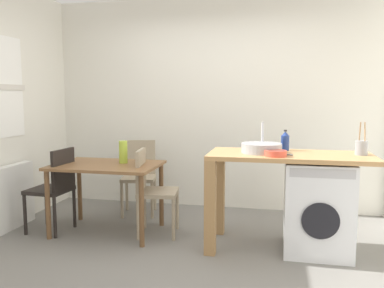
{
  "coord_description": "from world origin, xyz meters",
  "views": [
    {
      "loc": [
        0.83,
        -3.4,
        1.45
      ],
      "look_at": [
        -0.01,
        0.45,
        0.98
      ],
      "focal_mm": 37.36,
      "sensor_mm": 36.0,
      "label": 1
    }
  ],
  "objects_px": {
    "chair_person_seat": "(55,185)",
    "mixing_bowl": "(276,153)",
    "vase": "(123,152)",
    "dining_table": "(107,173)",
    "chair_opposite": "(151,187)",
    "washing_machine": "(317,207)",
    "bottle_tall_green": "(285,141)",
    "utensil_crock": "(361,147)",
    "chair_spare_by_wall": "(139,172)"
  },
  "relations": [
    {
      "from": "chair_person_seat",
      "to": "mixing_bowl",
      "type": "distance_m",
      "value": 2.34
    },
    {
      "from": "chair_person_seat",
      "to": "mixing_bowl",
      "type": "height_order",
      "value": "mixing_bowl"
    },
    {
      "from": "chair_person_seat",
      "to": "vase",
      "type": "xyz_separation_m",
      "value": [
        0.7,
        0.2,
        0.35
      ]
    },
    {
      "from": "dining_table",
      "to": "chair_person_seat",
      "type": "height_order",
      "value": "chair_person_seat"
    },
    {
      "from": "vase",
      "to": "chair_opposite",
      "type": "bearing_deg",
      "value": -10.59
    },
    {
      "from": "chair_opposite",
      "to": "washing_machine",
      "type": "xyz_separation_m",
      "value": [
        1.66,
        -0.12,
        -0.08
      ]
    },
    {
      "from": "chair_person_seat",
      "to": "vase",
      "type": "bearing_deg",
      "value": -69.94
    },
    {
      "from": "chair_person_seat",
      "to": "bottle_tall_green",
      "type": "bearing_deg",
      "value": -80.52
    },
    {
      "from": "chair_person_seat",
      "to": "washing_machine",
      "type": "distance_m",
      "value": 2.68
    },
    {
      "from": "dining_table",
      "to": "chair_person_seat",
      "type": "distance_m",
      "value": 0.57
    },
    {
      "from": "chair_person_seat",
      "to": "utensil_crock",
      "type": "bearing_deg",
      "value": -84.97
    },
    {
      "from": "chair_person_seat",
      "to": "washing_machine",
      "type": "xyz_separation_m",
      "value": [
        2.68,
        0.02,
        -0.08
      ]
    },
    {
      "from": "dining_table",
      "to": "utensil_crock",
      "type": "bearing_deg",
      "value": -0.73
    },
    {
      "from": "chair_spare_by_wall",
      "to": "vase",
      "type": "xyz_separation_m",
      "value": [
        0.07,
        -0.67,
        0.35
      ]
    },
    {
      "from": "chair_opposite",
      "to": "vase",
      "type": "distance_m",
      "value": 0.48
    },
    {
      "from": "chair_person_seat",
      "to": "chair_spare_by_wall",
      "type": "xyz_separation_m",
      "value": [
        0.63,
        0.88,
        0.0
      ]
    },
    {
      "from": "dining_table",
      "to": "chair_opposite",
      "type": "height_order",
      "value": "chair_opposite"
    },
    {
      "from": "vase",
      "to": "washing_machine",
      "type": "bearing_deg",
      "value": -5.3
    },
    {
      "from": "dining_table",
      "to": "chair_opposite",
      "type": "xyz_separation_m",
      "value": [
        0.48,
        0.04,
        -0.14
      ]
    },
    {
      "from": "washing_machine",
      "to": "mixing_bowl",
      "type": "xyz_separation_m",
      "value": [
        -0.39,
        -0.2,
        0.52
      ]
    },
    {
      "from": "chair_opposite",
      "to": "mixing_bowl",
      "type": "bearing_deg",
      "value": 67.31
    },
    {
      "from": "chair_person_seat",
      "to": "utensil_crock",
      "type": "xyz_separation_m",
      "value": [
        3.05,
        0.07,
        0.48
      ]
    },
    {
      "from": "chair_spare_by_wall",
      "to": "mixing_bowl",
      "type": "bearing_deg",
      "value": 135.25
    },
    {
      "from": "dining_table",
      "to": "mixing_bowl",
      "type": "bearing_deg",
      "value": -9.18
    },
    {
      "from": "dining_table",
      "to": "bottle_tall_green",
      "type": "bearing_deg",
      "value": 4.29
    },
    {
      "from": "mixing_bowl",
      "to": "vase",
      "type": "relative_size",
      "value": 0.82
    },
    {
      "from": "mixing_bowl",
      "to": "vase",
      "type": "bearing_deg",
      "value": 166.54
    },
    {
      "from": "washing_machine",
      "to": "chair_spare_by_wall",
      "type": "bearing_deg",
      "value": 157.35
    },
    {
      "from": "bottle_tall_green",
      "to": "utensil_crock",
      "type": "relative_size",
      "value": 0.68
    },
    {
      "from": "mixing_bowl",
      "to": "utensil_crock",
      "type": "relative_size",
      "value": 0.65
    },
    {
      "from": "chair_opposite",
      "to": "chair_spare_by_wall",
      "type": "height_order",
      "value": "same"
    },
    {
      "from": "washing_machine",
      "to": "bottle_tall_green",
      "type": "bearing_deg",
      "value": 144.07
    },
    {
      "from": "chair_person_seat",
      "to": "utensil_crock",
      "type": "relative_size",
      "value": 3.0
    },
    {
      "from": "chair_spare_by_wall",
      "to": "vase",
      "type": "height_order",
      "value": "vase"
    },
    {
      "from": "washing_machine",
      "to": "bottle_tall_green",
      "type": "distance_m",
      "value": 0.69
    },
    {
      "from": "washing_machine",
      "to": "vase",
      "type": "relative_size",
      "value": 3.61
    },
    {
      "from": "utensil_crock",
      "to": "washing_machine",
      "type": "bearing_deg",
      "value": -171.9
    },
    {
      "from": "chair_opposite",
      "to": "vase",
      "type": "relative_size",
      "value": 3.78
    },
    {
      "from": "utensil_crock",
      "to": "vase",
      "type": "relative_size",
      "value": 1.26
    },
    {
      "from": "mixing_bowl",
      "to": "utensil_crock",
      "type": "height_order",
      "value": "utensil_crock"
    },
    {
      "from": "dining_table",
      "to": "chair_opposite",
      "type": "distance_m",
      "value": 0.5
    },
    {
      "from": "chair_spare_by_wall",
      "to": "washing_machine",
      "type": "relative_size",
      "value": 1.05
    },
    {
      "from": "dining_table",
      "to": "washing_machine",
      "type": "xyz_separation_m",
      "value": [
        2.14,
        -0.08,
        -0.21
      ]
    },
    {
      "from": "chair_opposite",
      "to": "washing_machine",
      "type": "bearing_deg",
      "value": 77.25
    },
    {
      "from": "dining_table",
      "to": "vase",
      "type": "bearing_deg",
      "value": 33.69
    },
    {
      "from": "utensil_crock",
      "to": "bottle_tall_green",
      "type": "bearing_deg",
      "value": 165.88
    },
    {
      "from": "utensil_crock",
      "to": "vase",
      "type": "bearing_deg",
      "value": 176.79
    },
    {
      "from": "chair_spare_by_wall",
      "to": "bottle_tall_green",
      "type": "height_order",
      "value": "bottle_tall_green"
    },
    {
      "from": "dining_table",
      "to": "mixing_bowl",
      "type": "xyz_separation_m",
      "value": [
        1.75,
        -0.28,
        0.31
      ]
    },
    {
      "from": "dining_table",
      "to": "chair_person_seat",
      "type": "xyz_separation_m",
      "value": [
        -0.55,
        -0.1,
        -0.14
      ]
    }
  ]
}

